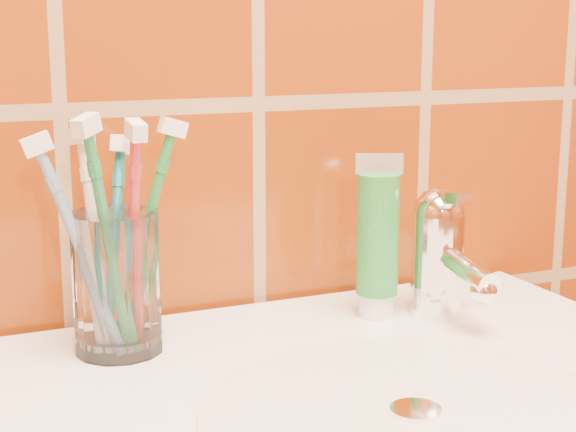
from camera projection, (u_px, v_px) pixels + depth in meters
name	position (u px, v px, depth m)	size (l,w,h in m)	color
glass_tumbler	(117.00, 283.00, 0.72)	(0.07, 0.07, 0.12)	white
toothpaste_tube	(378.00, 242.00, 0.80)	(0.04, 0.04, 0.15)	white
faucet	(440.00, 248.00, 0.81)	(0.05, 0.11, 0.12)	white
toothbrush_0	(81.00, 250.00, 0.69)	(0.08, 0.02, 0.19)	#6C94C0
toothbrush_1	(96.00, 242.00, 0.71)	(0.03, 0.05, 0.19)	white
toothbrush_2	(133.00, 241.00, 0.70)	(0.03, 0.06, 0.20)	#B1262B
toothbrush_3	(144.00, 235.00, 0.73)	(0.08, 0.03, 0.20)	#1E7230
toothbrush_4	(115.00, 243.00, 0.74)	(0.05, 0.07, 0.18)	#0D6973
toothbrush_5	(109.00, 242.00, 0.69)	(0.06, 0.05, 0.21)	#1F7642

